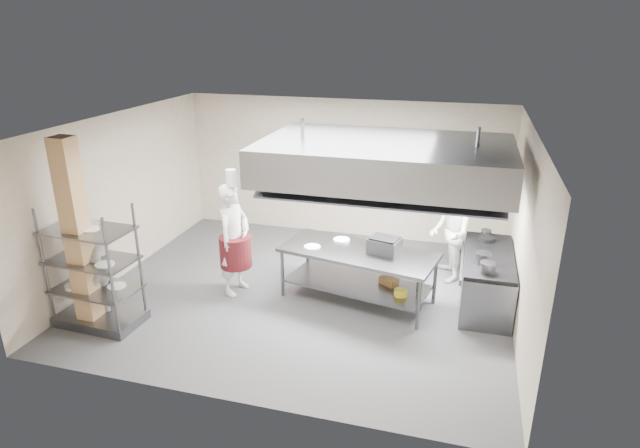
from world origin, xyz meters
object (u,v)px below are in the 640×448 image
(chef_line, at_px, (450,233))
(stockpot, at_px, (483,258))
(chef_plating, at_px, (100,269))
(griddle, at_px, (384,246))
(cooking_range, at_px, (486,280))
(chef_head, at_px, (234,240))
(pass_rack, at_px, (93,266))
(island, at_px, (358,275))

(chef_line, bearing_deg, stockpot, 12.49)
(chef_plating, relative_size, griddle, 3.36)
(cooking_range, height_order, chef_head, chef_head)
(griddle, bearing_deg, chef_plating, -144.78)
(pass_rack, distance_m, stockpot, 6.08)
(chef_plating, height_order, stockpot, chef_plating)
(pass_rack, xyz_separation_m, chef_head, (1.64, 1.57, 0.01))
(chef_head, bearing_deg, cooking_range, -68.91)
(chef_head, bearing_deg, chef_line, -55.43)
(pass_rack, relative_size, chef_line, 1.08)
(chef_head, bearing_deg, chef_plating, 139.83)
(island, relative_size, pass_rack, 1.32)
(island, xyz_separation_m, chef_plating, (-3.83, -1.62, 0.38))
(chef_line, bearing_deg, pass_rack, -72.44)
(chef_line, relative_size, griddle, 3.64)
(stockpot, bearing_deg, griddle, -178.88)
(chef_head, relative_size, griddle, 3.96)
(chef_head, relative_size, stockpot, 7.80)
(griddle, distance_m, stockpot, 1.57)
(chef_line, relative_size, stockpot, 7.18)
(chef_head, xyz_separation_m, chef_line, (3.55, 1.53, -0.08))
(island, relative_size, chef_plating, 1.55)
(pass_rack, bearing_deg, chef_plating, 110.04)
(cooking_range, bearing_deg, chef_plating, -160.64)
(stockpot, bearing_deg, chef_head, -175.17)
(chef_plating, bearing_deg, chef_line, 88.80)
(pass_rack, distance_m, chef_plating, 0.26)
(chef_plating, distance_m, griddle, 4.58)
(chef_plating, bearing_deg, cooking_range, 79.41)
(chef_line, bearing_deg, cooking_range, 27.37)
(chef_plating, distance_m, stockpot, 6.08)
(cooking_range, distance_m, chef_line, 1.16)
(cooking_range, relative_size, griddle, 4.03)
(chef_line, relative_size, chef_plating, 1.08)
(island, distance_m, cooking_range, 2.16)
(chef_line, bearing_deg, chef_plating, -74.49)
(island, bearing_deg, stockpot, 13.83)
(cooking_range, height_order, stockpot, stockpot)
(griddle, bearing_deg, chef_line, 64.04)
(island, height_order, stockpot, stockpot)
(island, relative_size, cooking_range, 1.29)
(cooking_range, bearing_deg, island, -167.55)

